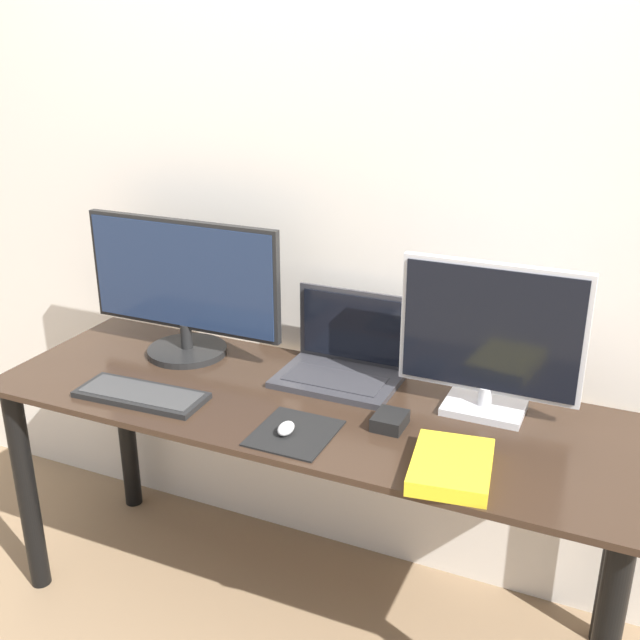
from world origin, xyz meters
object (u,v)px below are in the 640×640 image
(mouse, at_px, (286,428))
(power_brick, at_px, (390,421))
(monitor_right, at_px, (490,339))
(keyboard, at_px, (141,395))
(monitor_left, at_px, (183,288))
(book, at_px, (451,466))
(laptop, at_px, (344,357))

(mouse, relative_size, power_brick, 0.64)
(monitor_right, height_order, keyboard, monitor_right)
(monitor_right, bearing_deg, power_brick, -137.50)
(keyboard, bearing_deg, power_brick, 10.47)
(monitor_left, relative_size, power_brick, 6.89)
(monitor_left, xyz_separation_m, mouse, (0.51, -0.33, -0.20))
(mouse, bearing_deg, book, 0.10)
(monitor_left, distance_m, power_brick, 0.78)
(laptop, xyz_separation_m, keyboard, (-0.46, -0.36, -0.05))
(laptop, bearing_deg, monitor_left, -174.82)
(monitor_left, distance_m, book, 1.01)
(book, relative_size, power_brick, 2.78)
(monitor_left, relative_size, keyboard, 1.75)
(monitor_left, bearing_deg, laptop, 5.18)
(laptop, bearing_deg, book, -41.79)
(monitor_right, relative_size, book, 1.81)
(monitor_right, distance_m, book, 0.38)
(monitor_right, bearing_deg, monitor_left, -179.99)
(monitor_left, height_order, book, monitor_left)
(monitor_left, xyz_separation_m, monitor_right, (0.94, 0.00, -0.01))
(monitor_left, distance_m, mouse, 0.64)
(mouse, bearing_deg, laptop, 90.02)
(monitor_left, relative_size, laptop, 1.88)
(monitor_left, height_order, power_brick, monitor_left)
(monitor_right, relative_size, mouse, 7.89)
(laptop, distance_m, keyboard, 0.58)
(mouse, relative_size, book, 0.23)
(keyboard, xyz_separation_m, mouse, (0.46, -0.02, 0.01))
(laptop, distance_m, mouse, 0.38)
(laptop, distance_m, book, 0.57)
(book, height_order, power_brick, book)
(monitor_right, relative_size, power_brick, 5.04)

